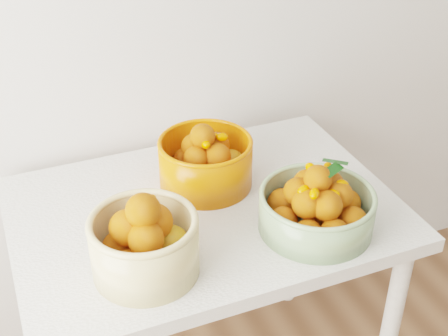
{
  "coord_description": "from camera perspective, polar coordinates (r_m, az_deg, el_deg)",
  "views": [
    {
      "loc": [
        -0.8,
        0.35,
        1.73
      ],
      "look_at": [
        -0.33,
        1.51,
        0.92
      ],
      "focal_mm": 50.0,
      "sensor_mm": 36.0,
      "label": 1
    }
  ],
  "objects": [
    {
      "name": "bowl_orange",
      "position": [
        1.7,
        -1.63,
        0.64
      ],
      "size": [
        0.31,
        0.31,
        0.19
      ],
      "rotation": [
        0.0,
        0.0,
        0.23
      ],
      "color": "#E85808",
      "rests_on": "table"
    },
    {
      "name": "bowl_green",
      "position": [
        1.55,
        8.47,
        -3.52
      ],
      "size": [
        0.35,
        0.35,
        0.19
      ],
      "rotation": [
        0.0,
        0.0,
        -0.25
      ],
      "color": "gray",
      "rests_on": "table"
    },
    {
      "name": "table",
      "position": [
        1.71,
        -1.71,
        -6.17
      ],
      "size": [
        1.0,
        0.7,
        0.75
      ],
      "color": "silver",
      "rests_on": "ground"
    },
    {
      "name": "bowl_cream",
      "position": [
        1.41,
        -7.27,
        -6.77
      ],
      "size": [
        0.29,
        0.29,
        0.21
      ],
      "rotation": [
        0.0,
        0.0,
        -0.18
      ],
      "color": "#D7BC7D",
      "rests_on": "table"
    }
  ]
}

